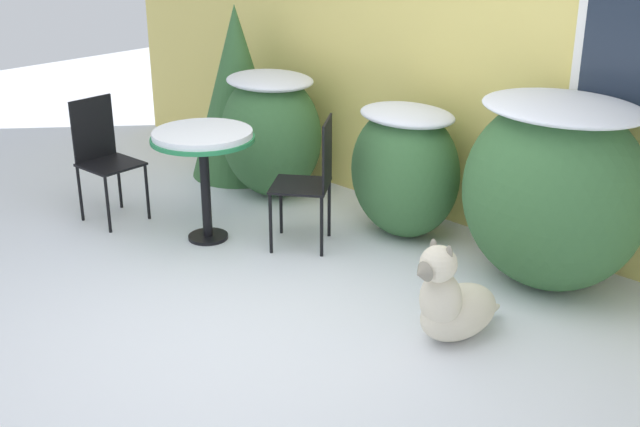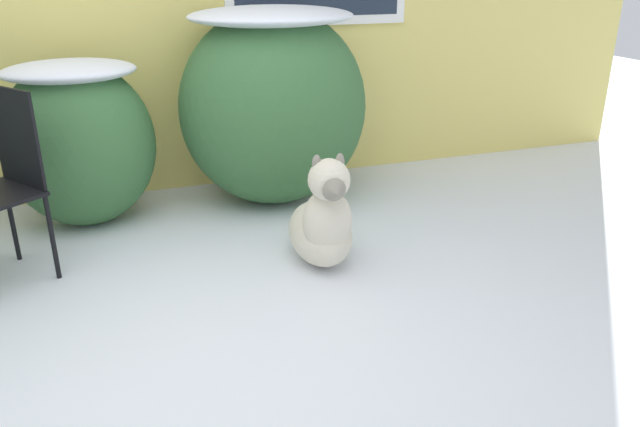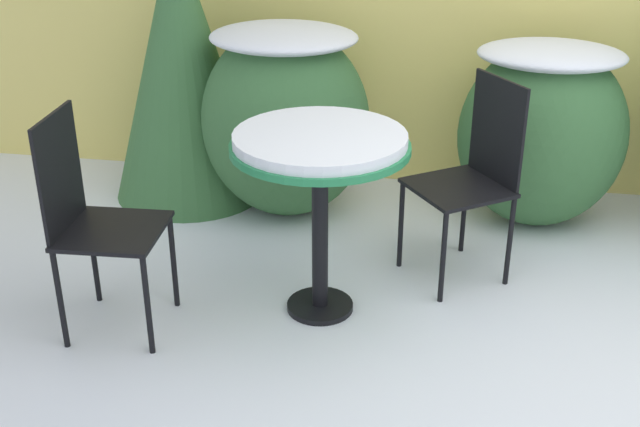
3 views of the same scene
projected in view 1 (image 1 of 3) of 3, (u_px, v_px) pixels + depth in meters
name	position (u px, v px, depth m)	size (l,w,h in m)	color
ground_plane	(248.00, 329.00, 4.64)	(16.00, 16.00, 0.00)	white
house_wall	(491.00, 47.00, 5.54)	(8.00, 0.10, 2.75)	#E5D16B
shrub_left	(271.00, 131.00, 6.52)	(0.89, 0.75, 1.02)	#386638
shrub_middle	(405.00, 168.00, 5.74)	(0.85, 0.65, 0.97)	#386638
shrub_right	(554.00, 189.00, 4.94)	(1.18, 0.97, 1.23)	#386638
evergreen_bush	(237.00, 92.00, 6.94)	(0.85, 0.85, 1.49)	#386638
patio_table	(203.00, 146.00, 5.60)	(0.73, 0.73, 0.81)	black
patio_chair_near_table	(311.00, 178.00, 5.56)	(0.55, 0.55, 0.93)	black
patio_chair_far_side	(104.00, 154.00, 6.06)	(0.41, 0.41, 0.93)	black
dog	(452.00, 304.00, 4.46)	(0.38, 0.73, 0.63)	beige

